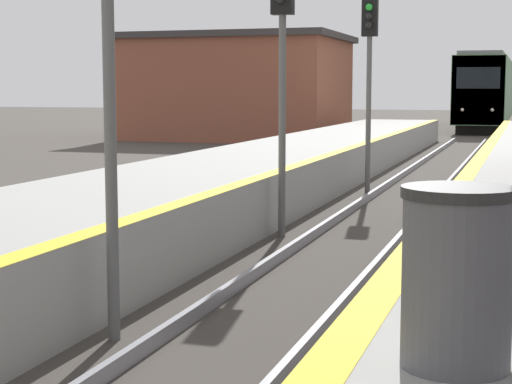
# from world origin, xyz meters

# --- Properties ---
(train) EXTENTS (2.75, 20.62, 4.47)m
(train) POSITION_xyz_m (0.00, 55.00, 2.27)
(train) COLOR black
(train) RESTS_ON ground
(signal_near) EXTENTS (0.36, 0.31, 4.58)m
(signal_near) POSITION_xyz_m (-1.21, 6.09, 3.20)
(signal_near) COLOR #595959
(signal_near) RESTS_ON ground
(signal_mid) EXTENTS (0.36, 0.31, 4.58)m
(signal_mid) POSITION_xyz_m (-1.27, 12.32, 3.20)
(signal_mid) COLOR #595959
(signal_mid) RESTS_ON ground
(signal_far) EXTENTS (0.36, 0.31, 4.58)m
(signal_far) POSITION_xyz_m (-0.96, 18.56, 3.20)
(signal_far) COLOR #595959
(signal_far) RESTS_ON ground
(trash_bin) EXTENTS (0.61, 0.61, 0.97)m
(trash_bin) POSITION_xyz_m (2.31, 3.22, 1.49)
(trash_bin) COLOR #4C4C51
(trash_bin) RESTS_ON platform_right
(station_building) EXTENTS (10.55, 8.22, 5.11)m
(station_building) POSITION_xyz_m (-11.31, 39.21, 2.57)
(station_building) COLOR brown
(station_building) RESTS_ON ground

